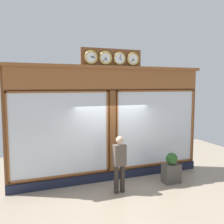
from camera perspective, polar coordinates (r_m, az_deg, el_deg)
name	(u,v)px	position (r m, az deg, el deg)	size (l,w,h in m)	color
ground_plane	(155,221)	(6.51, 9.72, -23.09)	(14.00, 14.00, 0.00)	gray
shop_facade	(111,123)	(8.42, -0.31, -2.40)	(6.76, 0.42, 4.32)	brown
pedestrian	(119,162)	(7.55, 1.70, -11.14)	(0.37, 0.23, 1.69)	#312A24
planter_box	(171,173)	(8.69, 13.20, -13.31)	(0.56, 0.36, 0.61)	#4C4742
planter_shrub	(172,159)	(8.54, 13.28, -10.19)	(0.38, 0.38, 0.38)	#285623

